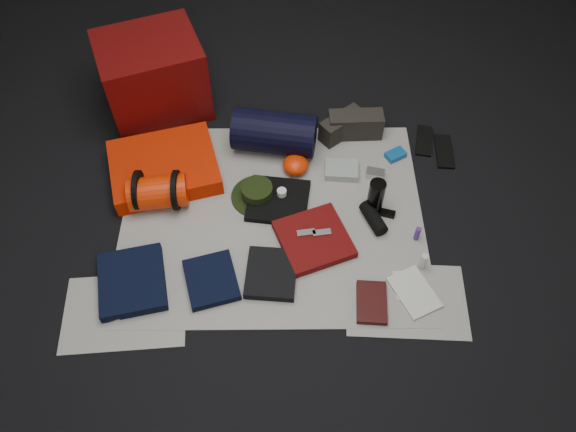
{
  "coord_description": "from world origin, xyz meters",
  "views": [
    {
      "loc": [
        0.07,
        -1.74,
        2.44
      ],
      "look_at": [
        0.08,
        -0.07,
        0.1
      ],
      "focal_mm": 35.0,
      "sensor_mm": 36.0,
      "label": 1
    }
  ],
  "objects_px": {
    "red_cabinet": "(154,76)",
    "water_bottle": "(376,197)",
    "stuff_sack": "(158,192)",
    "navy_duffel": "(274,133)",
    "compact_camera": "(375,174)",
    "sleeping_pad": "(164,167)",
    "paperback_book": "(372,302)"
  },
  "relations": [
    {
      "from": "sleeping_pad",
      "to": "water_bottle",
      "type": "xyz_separation_m",
      "value": [
        1.15,
        -0.26,
        0.06
      ]
    },
    {
      "from": "navy_duffel",
      "to": "compact_camera",
      "type": "relative_size",
      "value": 4.64
    },
    {
      "from": "stuff_sack",
      "to": "water_bottle",
      "type": "xyz_separation_m",
      "value": [
        1.15,
        -0.05,
        0.02
      ]
    },
    {
      "from": "navy_duffel",
      "to": "stuff_sack",
      "type": "bearing_deg",
      "value": -137.3
    },
    {
      "from": "navy_duffel",
      "to": "compact_camera",
      "type": "bearing_deg",
      "value": -11.97
    },
    {
      "from": "stuff_sack",
      "to": "water_bottle",
      "type": "relative_size",
      "value": 1.41
    },
    {
      "from": "red_cabinet",
      "to": "navy_duffel",
      "type": "distance_m",
      "value": 0.8
    },
    {
      "from": "red_cabinet",
      "to": "water_bottle",
      "type": "relative_size",
      "value": 2.62
    },
    {
      "from": "stuff_sack",
      "to": "navy_duffel",
      "type": "bearing_deg",
      "value": 33.11
    },
    {
      "from": "navy_duffel",
      "to": "compact_camera",
      "type": "distance_m",
      "value": 0.61
    },
    {
      "from": "stuff_sack",
      "to": "red_cabinet",
      "type": "bearing_deg",
      "value": 97.27
    },
    {
      "from": "paperback_book",
      "to": "compact_camera",
      "type": "bearing_deg",
      "value": 87.42
    },
    {
      "from": "stuff_sack",
      "to": "paperback_book",
      "type": "bearing_deg",
      "value": -29.61
    },
    {
      "from": "sleeping_pad",
      "to": "navy_duffel",
      "type": "distance_m",
      "value": 0.65
    },
    {
      "from": "sleeping_pad",
      "to": "compact_camera",
      "type": "xyz_separation_m",
      "value": [
        1.18,
        -0.03,
        -0.03
      ]
    },
    {
      "from": "red_cabinet",
      "to": "paperback_book",
      "type": "relative_size",
      "value": 2.58
    },
    {
      "from": "compact_camera",
      "to": "paperback_book",
      "type": "height_order",
      "value": "compact_camera"
    },
    {
      "from": "red_cabinet",
      "to": "sleeping_pad",
      "type": "xyz_separation_m",
      "value": [
        0.1,
        -0.55,
        -0.18
      ]
    },
    {
      "from": "red_cabinet",
      "to": "water_bottle",
      "type": "height_order",
      "value": "red_cabinet"
    },
    {
      "from": "sleeping_pad",
      "to": "navy_duffel",
      "type": "xyz_separation_m",
      "value": [
        0.62,
        0.19,
        0.07
      ]
    },
    {
      "from": "sleeping_pad",
      "to": "water_bottle",
      "type": "distance_m",
      "value": 1.18
    },
    {
      "from": "sleeping_pad",
      "to": "stuff_sack",
      "type": "xyz_separation_m",
      "value": [
        -0.0,
        -0.21,
        0.04
      ]
    },
    {
      "from": "water_bottle",
      "to": "paperback_book",
      "type": "bearing_deg",
      "value": -96.42
    },
    {
      "from": "red_cabinet",
      "to": "sleeping_pad",
      "type": "relative_size",
      "value": 0.99
    },
    {
      "from": "red_cabinet",
      "to": "compact_camera",
      "type": "height_order",
      "value": "red_cabinet"
    },
    {
      "from": "red_cabinet",
      "to": "water_bottle",
      "type": "distance_m",
      "value": 1.49
    },
    {
      "from": "stuff_sack",
      "to": "compact_camera",
      "type": "distance_m",
      "value": 1.19
    },
    {
      "from": "red_cabinet",
      "to": "water_bottle",
      "type": "bearing_deg",
      "value": -53.56
    },
    {
      "from": "compact_camera",
      "to": "navy_duffel",
      "type": "bearing_deg",
      "value": 171.38
    },
    {
      "from": "navy_duffel",
      "to": "paperback_book",
      "type": "relative_size",
      "value": 2.12
    },
    {
      "from": "sleeping_pad",
      "to": "stuff_sack",
      "type": "bearing_deg",
      "value": -90.08
    },
    {
      "from": "stuff_sack",
      "to": "paperback_book",
      "type": "relative_size",
      "value": 1.39
    }
  ]
}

